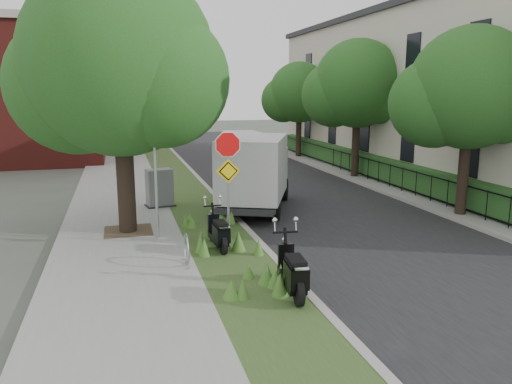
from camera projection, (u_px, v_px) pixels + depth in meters
The scene contains 22 objects.
ground at pixel (285, 252), 13.37m from camera, with size 120.00×120.00×0.00m, color #4C5147.
sidewalk_near at pixel (119, 189), 21.70m from camera, with size 3.50×60.00×0.12m, color gray.
verge at pixel (182, 186), 22.41m from camera, with size 2.00×60.00×0.12m, color #314B20.
kerb_near at pixel (204, 184), 22.67m from camera, with size 0.20×60.00×0.13m, color #9E9991.
road at pixel (277, 182), 23.60m from camera, with size 7.00×60.00×0.01m, color black.
kerb_far at pixel (345, 177), 24.49m from camera, with size 0.20×60.00×0.13m, color #9E9991.
footpath_far at pixel (376, 176), 24.94m from camera, with size 3.20×60.00×0.12m, color gray.
street_tree_main at pixel (117, 71), 14.05m from camera, with size 6.21×5.54×7.66m.
bare_post at pixel (155, 169), 13.81m from camera, with size 0.08×0.08×4.00m.
bike_hoop at pixel (186, 249), 12.00m from camera, with size 0.06×0.78×0.77m.
sign_assembly at pixel (228, 165), 13.09m from camera, with size 0.94×0.08×3.22m.
fence_far at pixel (358, 165), 24.56m from camera, with size 0.04×24.00×1.00m.
hedge_far at pixel (371, 164), 24.74m from camera, with size 1.00×24.00×1.10m, color #1A491F.
terrace_houses at pixel (439, 93), 24.98m from camera, with size 7.40×26.40×8.20m.
brick_building at pixel (26, 91), 30.84m from camera, with size 9.40×10.40×8.30m.
far_tree_a at pixel (467, 94), 16.29m from camera, with size 4.60×4.10×6.22m.
far_tree_b at pixel (356, 88), 23.80m from camera, with size 4.83×4.31×6.56m.
far_tree_c at pixel (298, 96), 31.44m from camera, with size 4.37×3.89×5.93m.
scooter_near at pixel (293, 277), 10.09m from camera, with size 0.51×1.86×0.89m.
scooter_far at pixel (219, 235), 13.12m from camera, with size 0.40×1.68×0.80m.
box_truck at pixel (255, 169), 17.79m from camera, with size 3.78×5.41×2.29m.
utility_cabinet at pixel (159, 188), 18.08m from camera, with size 1.13×0.86×1.36m.
Camera 1 is at (-4.14, -12.12, 4.24)m, focal length 35.00 mm.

